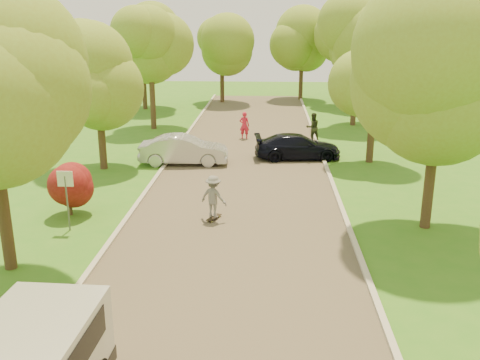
% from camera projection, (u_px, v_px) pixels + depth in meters
% --- Properties ---
extents(ground, '(100.00, 100.00, 0.00)m').
position_uv_depth(ground, '(224.00, 290.00, 14.74)').
color(ground, '#35761C').
rests_on(ground, ground).
extents(road, '(8.00, 60.00, 0.01)m').
position_uv_depth(road, '(240.00, 197.00, 22.38)').
color(road, '#4C4438').
rests_on(road, ground).
extents(curb_left, '(0.18, 60.00, 0.12)m').
position_uv_depth(curb_left, '(145.00, 194.00, 22.57)').
color(curb_left, '#B2AD9E').
rests_on(curb_left, ground).
extents(curb_right, '(0.18, 60.00, 0.12)m').
position_uv_depth(curb_right, '(337.00, 197.00, 22.15)').
color(curb_right, '#B2AD9E').
rests_on(curb_right, ground).
extents(street_sign, '(0.55, 0.06, 2.17)m').
position_uv_depth(street_sign, '(66.00, 188.00, 18.40)').
color(street_sign, '#59595E').
rests_on(street_sign, ground).
extents(red_shrub, '(1.70, 1.70, 1.95)m').
position_uv_depth(red_shrub, '(69.00, 187.00, 20.00)').
color(red_shrub, '#382619').
rests_on(red_shrub, ground).
extents(tree_l_midb, '(4.30, 4.20, 6.62)m').
position_uv_depth(tree_l_midb, '(101.00, 75.00, 25.22)').
color(tree_l_midb, '#382619').
rests_on(tree_l_midb, ground).
extents(tree_l_far, '(4.92, 4.80, 7.79)m').
position_uv_depth(tree_l_far, '(153.00, 45.00, 34.49)').
color(tree_l_far, '#382619').
rests_on(tree_l_far, ground).
extents(tree_r_mida, '(5.13, 5.00, 7.95)m').
position_uv_depth(tree_r_mida, '(448.00, 70.00, 17.53)').
color(tree_r_mida, '#382619').
rests_on(tree_r_mida, ground).
extents(tree_r_midb, '(4.51, 4.40, 7.01)m').
position_uv_depth(tree_r_midb, '(380.00, 66.00, 26.34)').
color(tree_r_midb, '#382619').
rests_on(tree_r_midb, ground).
extents(tree_r_far, '(5.33, 5.20, 8.34)m').
position_uv_depth(tree_r_far, '(361.00, 39.00, 35.58)').
color(tree_r_far, '#382619').
rests_on(tree_r_far, ground).
extents(tree_bg_a, '(5.12, 5.00, 7.72)m').
position_uv_depth(tree_bg_a, '(145.00, 42.00, 42.30)').
color(tree_bg_a, '#382619').
rests_on(tree_bg_a, ground).
extents(tree_bg_b, '(5.12, 5.00, 7.95)m').
position_uv_depth(tree_bg_b, '(357.00, 39.00, 43.25)').
color(tree_bg_b, '#382619').
rests_on(tree_bg_b, ground).
extents(tree_bg_c, '(4.92, 4.80, 7.33)m').
position_uv_depth(tree_bg_c, '(224.00, 44.00, 45.89)').
color(tree_bg_c, '#382619').
rests_on(tree_bg_c, ground).
extents(tree_bg_d, '(5.12, 5.00, 7.72)m').
position_uv_depth(tree_bg_d, '(305.00, 40.00, 47.35)').
color(tree_bg_d, '#382619').
rests_on(tree_bg_d, ground).
extents(silver_sedan, '(4.55, 1.76, 1.48)m').
position_uv_depth(silver_sedan, '(184.00, 150.00, 27.20)').
color(silver_sedan, '#AEAFB3').
rests_on(silver_sedan, ground).
extents(dark_sedan, '(4.69, 2.29, 1.31)m').
position_uv_depth(dark_sedan, '(297.00, 146.00, 28.26)').
color(dark_sedan, black).
rests_on(dark_sedan, ground).
extents(longboard, '(0.54, 0.84, 0.10)m').
position_uv_depth(longboard, '(214.00, 217.00, 19.82)').
color(longboard, black).
rests_on(longboard, ground).
extents(skateboarder, '(1.19, 0.96, 1.60)m').
position_uv_depth(skateboarder, '(214.00, 197.00, 19.58)').
color(skateboarder, slate).
rests_on(skateboarder, longboard).
extents(person_striped, '(0.66, 0.48, 1.68)m').
position_uv_depth(person_striped, '(244.00, 125.00, 32.86)').
color(person_striped, red).
rests_on(person_striped, ground).
extents(person_olive, '(1.00, 0.88, 1.74)m').
position_uv_depth(person_olive, '(313.00, 127.00, 32.11)').
color(person_olive, '#262D1B').
rests_on(person_olive, ground).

